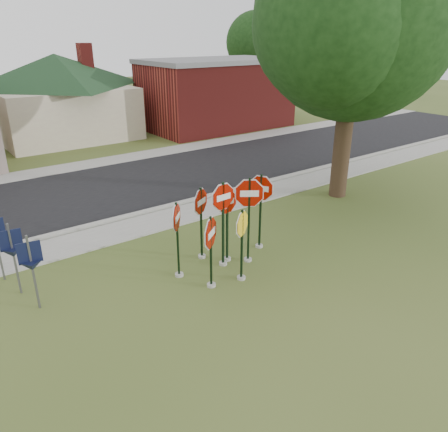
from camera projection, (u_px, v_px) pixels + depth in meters
ground at (257, 287)px, 11.83m from camera, size 120.00×120.00×0.00m
sidewalk_near at (158, 221)px, 15.89m from camera, size 60.00×1.60×0.06m
road at (109, 189)px, 19.22m from camera, size 60.00×7.00×0.04m
sidewalk_far at (75, 167)px, 22.40m from camera, size 60.00×1.60×0.06m
curb at (145, 212)px, 16.61m from camera, size 60.00×0.20×0.14m
stop_sign_center at (223, 212)px, 12.32m from camera, size 1.08×0.24×2.69m
stop_sign_yellow at (242, 237)px, 11.71m from camera, size 0.88×0.48×2.18m
stop_sign_left at (211, 243)px, 11.35m from camera, size 0.96×0.71×2.18m
stop_sign_right at (249, 207)px, 12.51m from camera, size 0.97×0.67×2.75m
stop_sign_back_right at (227, 216)px, 12.68m from camera, size 1.00×0.24×2.39m
stop_sign_back_left at (201, 214)px, 12.82m from camera, size 0.93×0.54×2.36m
stop_sign_far_right at (261, 201)px, 13.42m from camera, size 0.50×0.99×2.55m
stop_sign_far_left at (177, 230)px, 11.81m from camera, size 0.74×0.78×2.33m
building_house at (57, 79)px, 27.80m from camera, size 11.60×11.60×6.20m
building_brick at (216, 93)px, 31.20m from camera, size 10.20×6.20×4.75m
oak_tree at (356, 17)px, 15.89m from camera, size 11.14×10.54×10.69m
bg_tree_right at (256, 42)px, 41.04m from camera, size 5.60×5.60×8.40m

